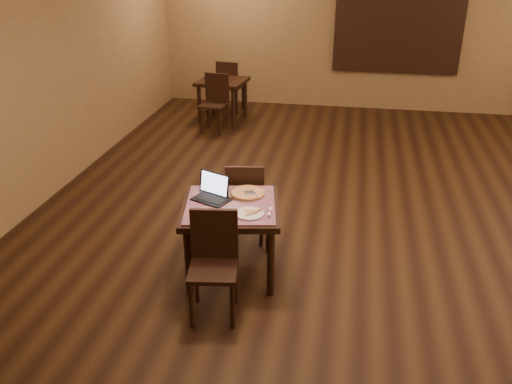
% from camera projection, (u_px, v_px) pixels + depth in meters
% --- Properties ---
extents(ground, '(10.00, 10.00, 0.00)m').
position_uv_depth(ground, '(362.00, 225.00, 6.36)').
color(ground, black).
rests_on(ground, ground).
extents(wall_back, '(8.00, 0.02, 3.00)m').
position_uv_depth(wall_back, '(370.00, 30.00, 10.18)').
color(wall_back, olive).
rests_on(wall_back, ground).
extents(wall_left, '(0.02, 10.00, 3.00)m').
position_uv_depth(wall_left, '(29.00, 84.00, 6.39)').
color(wall_left, olive).
rests_on(wall_left, ground).
extents(mural, '(2.34, 0.05, 1.64)m').
position_uv_depth(mural, '(398.00, 28.00, 10.04)').
color(mural, '#235783').
rests_on(mural, wall_back).
extents(tiled_table, '(1.07, 1.07, 0.76)m').
position_uv_depth(tiled_table, '(231.00, 213.00, 5.20)').
color(tiled_table, black).
rests_on(tiled_table, ground).
extents(chair_main_near, '(0.47, 0.47, 0.96)m').
position_uv_depth(chair_main_near, '(214.00, 258.00, 4.71)').
color(chair_main_near, black).
rests_on(chair_main_near, ground).
extents(chair_main_far, '(0.47, 0.47, 0.94)m').
position_uv_depth(chair_main_far, '(245.00, 198.00, 5.81)').
color(chair_main_far, black).
rests_on(chair_main_far, ground).
extents(laptop, '(0.41, 0.39, 0.24)m').
position_uv_depth(laptop, '(213.00, 192.00, 5.26)').
color(laptop, black).
rests_on(laptop, tiled_table).
extents(plate, '(0.27, 0.27, 0.01)m').
position_uv_depth(plate, '(250.00, 214.00, 4.96)').
color(plate, white).
rests_on(plate, tiled_table).
extents(pizza_slice, '(0.24, 0.24, 0.02)m').
position_uv_depth(pizza_slice, '(250.00, 212.00, 4.95)').
color(pizza_slice, '#FADFA6').
rests_on(pizza_slice, plate).
extents(pizza_pan, '(0.36, 0.36, 0.01)m').
position_uv_depth(pizza_pan, '(248.00, 194.00, 5.35)').
color(pizza_pan, silver).
rests_on(pizza_pan, tiled_table).
extents(pizza_whole, '(0.34, 0.34, 0.02)m').
position_uv_depth(pizza_whole, '(248.00, 193.00, 5.34)').
color(pizza_whole, '#FADFA6').
rests_on(pizza_whole, pizza_pan).
extents(spatula, '(0.18, 0.25, 0.01)m').
position_uv_depth(spatula, '(249.00, 193.00, 5.32)').
color(spatula, silver).
rests_on(spatula, pizza_whole).
extents(napkin_roll, '(0.05, 0.16, 0.04)m').
position_uv_depth(napkin_roll, '(270.00, 212.00, 4.96)').
color(napkin_roll, white).
rests_on(napkin_roll, tiled_table).
extents(other_table_b, '(0.90, 0.90, 0.76)m').
position_uv_depth(other_table_b, '(222.00, 87.00, 9.78)').
color(other_table_b, black).
rests_on(other_table_b, ground).
extents(other_table_b_chair_near, '(0.47, 0.47, 0.98)m').
position_uv_depth(other_table_b_chair_near, '(215.00, 99.00, 9.30)').
color(other_table_b_chair_near, black).
rests_on(other_table_b_chair_near, ground).
extents(other_table_b_chair_far, '(0.47, 0.47, 0.98)m').
position_uv_depth(other_table_b_chair_far, '(229.00, 84.00, 10.33)').
color(other_table_b_chair_far, black).
rests_on(other_table_b_chair_far, ground).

